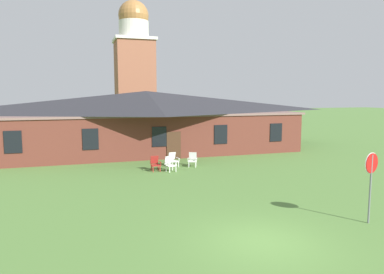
{
  "coord_description": "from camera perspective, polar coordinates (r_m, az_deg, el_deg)",
  "views": [
    {
      "loc": [
        -5.67,
        -10.06,
        4.89
      ],
      "look_at": [
        0.53,
        9.34,
        2.44
      ],
      "focal_mm": 33.21,
      "sensor_mm": 36.0,
      "label": 1
    }
  ],
  "objects": [
    {
      "name": "lawn_chair_left_end",
      "position": [
        24.28,
        -3.05,
        -3.58
      ],
      "size": [
        0.73,
        0.77,
        0.96
      ],
      "color": "silver",
      "rests_on": "ground"
    },
    {
      "name": "brick_building",
      "position": [
        31.41,
        -7.27,
        2.69
      ],
      "size": [
        25.73,
        10.4,
        5.19
      ],
      "color": "brown",
      "rests_on": "ground"
    },
    {
      "name": "stop_sign",
      "position": [
        15.01,
        26.83,
        -5.2
      ],
      "size": [
        0.78,
        0.24,
        2.73
      ],
      "color": "slate",
      "rests_on": "ground"
    },
    {
      "name": "lawn_chair_near_door",
      "position": [
        22.79,
        -3.57,
        -4.27
      ],
      "size": [
        0.74,
        0.79,
        0.96
      ],
      "color": "silver",
      "rests_on": "ground"
    },
    {
      "name": "lawn_chair_middle",
      "position": [
        24.23,
        0.1,
        -3.59
      ],
      "size": [
        0.78,
        0.83,
        0.96
      ],
      "color": "silver",
      "rests_on": "ground"
    },
    {
      "name": "ground_plane",
      "position": [
        12.54,
        11.2,
        -16.23
      ],
      "size": [
        200.0,
        200.0,
        0.0
      ],
      "primitive_type": "plane",
      "color": "#517A38"
    },
    {
      "name": "dome_tower",
      "position": [
        47.78,
        -9.21,
        10.58
      ],
      "size": [
        5.18,
        5.18,
        17.78
      ],
      "color": "#93563D",
      "rests_on": "ground"
    },
    {
      "name": "lawn_chair_by_porch",
      "position": [
        22.98,
        -5.94,
        -4.2
      ],
      "size": [
        0.66,
        0.69,
        0.96
      ],
      "color": "maroon",
      "rests_on": "ground"
    }
  ]
}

